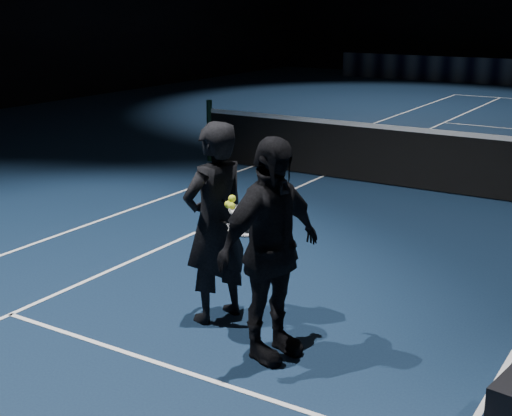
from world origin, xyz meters
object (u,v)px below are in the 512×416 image
at_px(player_b, 270,250).
at_px(racket_upper, 243,212).
at_px(racket_lower, 243,231).
at_px(player_a, 215,223).
at_px(tennis_balls, 231,203).

bearing_deg(player_b, racket_upper, 73.94).
bearing_deg(racket_lower, player_a, 180.00).
bearing_deg(player_b, racket_lower, 79.01).
bearing_deg(player_b, tennis_balls, 78.53).
xyz_separation_m(player_a, player_b, (0.77, -0.35, 0.00)).
bearing_deg(racket_lower, player_b, 0.00).
xyz_separation_m(player_a, racket_lower, (0.41, -0.19, 0.05)).
xyz_separation_m(racket_upper, tennis_balls, (-0.15, 0.03, 0.05)).
relative_size(racket_lower, tennis_balls, 5.67).
relative_size(player_a, player_b, 1.00).
bearing_deg(tennis_balls, player_b, -25.13).
distance_m(player_a, racket_upper, 0.45).
xyz_separation_m(player_a, racket_upper, (0.38, -0.13, 0.19)).
height_order(player_a, tennis_balls, player_a).
distance_m(racket_lower, tennis_balls, 0.28).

